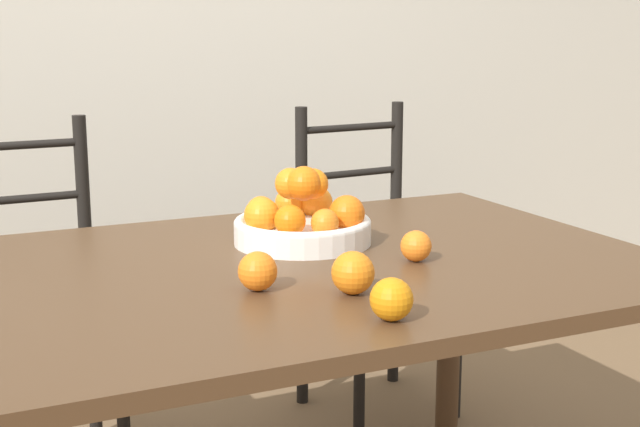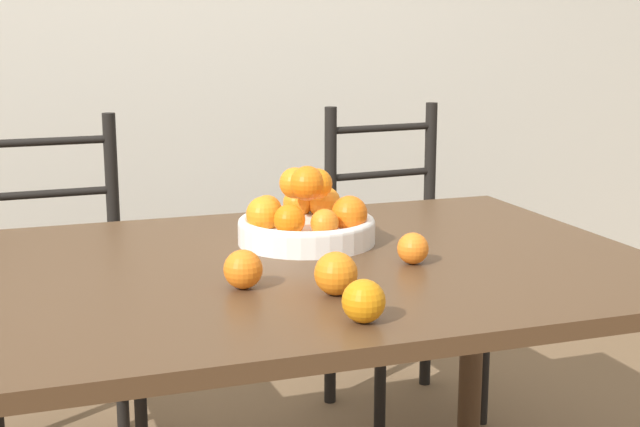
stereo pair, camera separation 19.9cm
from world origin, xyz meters
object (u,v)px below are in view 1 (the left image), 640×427
at_px(fruit_bowl, 303,220).
at_px(chair_right, 372,270).
at_px(orange_loose_0, 258,271).
at_px(orange_loose_3, 391,299).
at_px(orange_loose_2, 416,246).
at_px(chair_left, 32,314).
at_px(orange_loose_1, 353,273).

bearing_deg(fruit_bowl, chair_right, 50.58).
bearing_deg(fruit_bowl, orange_loose_0, -126.82).
xyz_separation_m(fruit_bowl, orange_loose_3, (-0.09, -0.58, -0.02)).
bearing_deg(chair_right, orange_loose_2, -118.24).
relative_size(orange_loose_2, chair_left, 0.07).
bearing_deg(orange_loose_3, orange_loose_1, 86.41).
height_order(orange_loose_0, orange_loose_3, same).
bearing_deg(chair_right, fruit_bowl, -134.77).
bearing_deg(orange_loose_0, fruit_bowl, 53.18).
distance_m(orange_loose_2, chair_left, 1.20).
bearing_deg(orange_loose_2, chair_left, 127.66).
relative_size(orange_loose_0, orange_loose_1, 0.92).
bearing_deg(orange_loose_2, fruit_bowl, 121.64).
xyz_separation_m(orange_loose_3, chair_right, (0.63, 1.23, -0.33)).
distance_m(orange_loose_3, chair_left, 1.36).
distance_m(fruit_bowl, orange_loose_3, 0.58).
relative_size(orange_loose_1, chair_right, 0.08).
xyz_separation_m(orange_loose_0, chair_left, (-0.31, 0.97, -0.33)).
xyz_separation_m(fruit_bowl, chair_right, (0.54, 0.66, -0.35)).
height_order(orange_loose_0, chair_left, chair_left).
xyz_separation_m(orange_loose_0, orange_loose_3, (0.15, -0.26, -0.00)).
bearing_deg(orange_loose_1, fruit_bowl, 79.34).
distance_m(fruit_bowl, orange_loose_1, 0.42).
relative_size(orange_loose_2, chair_right, 0.07).
relative_size(fruit_bowl, orange_loose_1, 3.86).
distance_m(orange_loose_3, chair_right, 1.42).
bearing_deg(orange_loose_3, orange_loose_0, 118.79).
xyz_separation_m(chair_left, chair_right, (1.09, -0.00, 0.00)).
bearing_deg(orange_loose_2, orange_loose_0, -171.50).
height_order(chair_left, chair_right, same).
relative_size(orange_loose_1, orange_loose_3, 1.09).
relative_size(fruit_bowl, orange_loose_2, 4.73).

